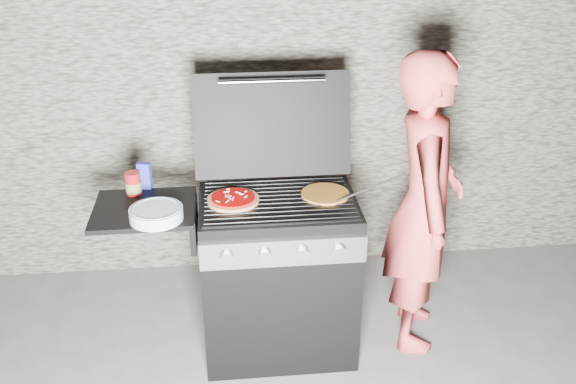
{
  "coord_description": "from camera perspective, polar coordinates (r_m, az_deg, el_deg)",
  "views": [
    {
      "loc": [
        -0.25,
        -2.89,
        2.36
      ],
      "look_at": [
        0.05,
        0.0,
        0.95
      ],
      "focal_mm": 40.0,
      "sensor_mm": 36.0,
      "label": 1
    }
  ],
  "objects": [
    {
      "name": "person",
      "position": [
        3.45,
        12.0,
        -1.11
      ],
      "size": [
        0.51,
        0.67,
        1.65
      ],
      "primitive_type": "imported",
      "rotation": [
        0.0,
        0.0,
        1.37
      ],
      "color": "#C6423E",
      "rests_on": "ground"
    },
    {
      "name": "stone_wall",
      "position": [
        4.21,
        -2.16,
        5.6
      ],
      "size": [
        8.0,
        0.35,
        1.8
      ],
      "primitive_type": "cube",
      "color": "gray",
      "rests_on": "ground"
    },
    {
      "name": "blue_carton",
      "position": [
        3.43,
        -12.63,
        1.43
      ],
      "size": [
        0.07,
        0.05,
        0.14
      ],
      "primitive_type": "cube",
      "rotation": [
        0.0,
        0.0,
        -0.23
      ],
      "color": "#262D9B",
      "rests_on": "gas_grill"
    },
    {
      "name": "ground",
      "position": [
        3.74,
        -0.78,
        -13.24
      ],
      "size": [
        50.0,
        50.0,
        0.0
      ],
      "primitive_type": "plane",
      "color": "slate"
    },
    {
      "name": "pizza_plain",
      "position": [
        3.29,
        3.32,
        -0.17
      ],
      "size": [
        0.3,
        0.3,
        0.01
      ],
      "primitive_type": "cylinder",
      "rotation": [
        0.0,
        0.0,
        -0.26
      ],
      "color": "#C38528",
      "rests_on": "gas_grill"
    },
    {
      "name": "sauce_jar",
      "position": [
        3.38,
        -13.6,
        0.75
      ],
      "size": [
        0.1,
        0.1,
        0.12
      ],
      "primitive_type": "cylinder",
      "rotation": [
        0.0,
        0.0,
        -0.42
      ],
      "color": "maroon",
      "rests_on": "gas_grill"
    },
    {
      "name": "plate_stack",
      "position": [
        3.12,
        -11.64,
        -1.91
      ],
      "size": [
        0.33,
        0.33,
        0.06
      ],
      "primitive_type": "cylinder",
      "rotation": [
        0.0,
        0.0,
        -0.34
      ],
      "color": "silver",
      "rests_on": "gas_grill"
    },
    {
      "name": "tongs",
      "position": [
        3.29,
        7.48,
        0.38
      ],
      "size": [
        0.39,
        0.15,
        0.08
      ],
      "primitive_type": "cylinder",
      "rotation": [
        0.0,
        1.4,
        0.35
      ],
      "color": "black",
      "rests_on": "gas_grill"
    },
    {
      "name": "pizza_topped",
      "position": [
        3.22,
        -4.9,
        -0.62
      ],
      "size": [
        0.28,
        0.28,
        0.03
      ],
      "primitive_type": null,
      "rotation": [
        0.0,
        0.0,
        0.09
      ],
      "color": "tan",
      "rests_on": "gas_grill"
    },
    {
      "name": "gas_grill",
      "position": [
        3.46,
        -4.99,
        -7.61
      ],
      "size": [
        1.34,
        0.79,
        0.91
      ],
      "primitive_type": null,
      "color": "black",
      "rests_on": "ground"
    }
  ]
}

